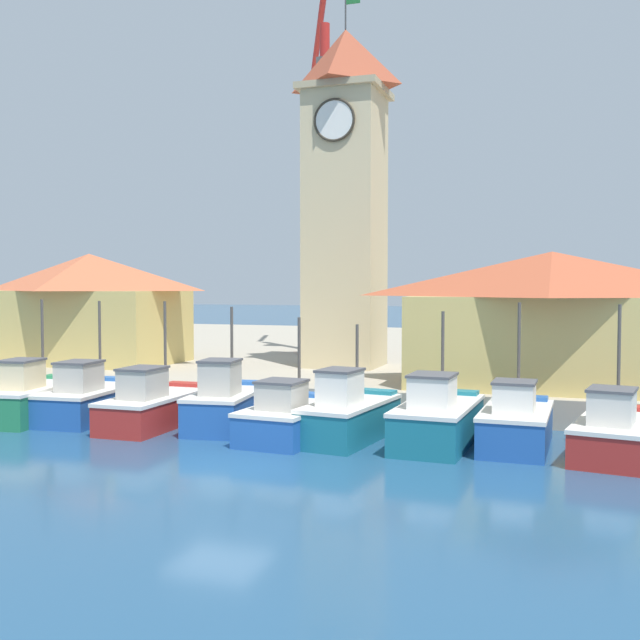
# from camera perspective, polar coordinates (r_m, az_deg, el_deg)

# --- Properties ---
(ground_plane) EXTENTS (300.00, 300.00, 0.00)m
(ground_plane) POSITION_cam_1_polar(r_m,az_deg,el_deg) (20.30, -7.67, -11.29)
(ground_plane) COLOR navy
(quay_wharf) EXTENTS (120.00, 40.00, 1.03)m
(quay_wharf) POSITION_cam_1_polar(r_m,az_deg,el_deg) (47.16, 7.79, -2.66)
(quay_wharf) COLOR #A89E89
(quay_wharf) RESTS_ON ground
(fishing_boat_far_left) EXTENTS (2.51, 4.97, 4.37)m
(fishing_boat_far_left) POSITION_cam_1_polar(r_m,az_deg,el_deg) (29.17, -20.99, -5.58)
(fishing_boat_far_left) COLOR #237A4C
(fishing_boat_far_left) RESTS_ON ground
(fishing_boat_left_outer) EXTENTS (2.38, 4.88, 4.30)m
(fishing_boat_left_outer) POSITION_cam_1_polar(r_m,az_deg,el_deg) (28.53, -17.06, -5.78)
(fishing_boat_left_outer) COLOR #2356A8
(fishing_boat_left_outer) RESTS_ON ground
(fishing_boat_left_inner) EXTENTS (2.06, 5.10, 4.32)m
(fishing_boat_left_inner) POSITION_cam_1_polar(r_m,az_deg,el_deg) (26.65, -12.44, -6.38)
(fishing_boat_left_inner) COLOR #AD2823
(fishing_boat_left_inner) RESTS_ON ground
(fishing_boat_mid_left) EXTENTS (2.42, 4.49, 4.14)m
(fishing_boat_mid_left) POSITION_cam_1_polar(r_m,az_deg,el_deg) (25.87, -7.13, -6.39)
(fishing_boat_mid_left) COLOR #2356A8
(fishing_boat_mid_left) RESTS_ON ground
(fishing_boat_center) EXTENTS (2.50, 4.54, 3.85)m
(fishing_boat_center) POSITION_cam_1_polar(r_m,az_deg,el_deg) (23.99, -2.20, -7.43)
(fishing_boat_center) COLOR #2356A8
(fishing_boat_center) RESTS_ON ground
(fishing_boat_mid_right) EXTENTS (2.41, 4.69, 3.63)m
(fishing_boat_mid_right) POSITION_cam_1_polar(r_m,az_deg,el_deg) (23.75, 2.23, -7.26)
(fishing_boat_mid_right) COLOR #196B7F
(fishing_boat_mid_right) RESTS_ON ground
(fishing_boat_right_inner) EXTENTS (2.29, 4.93, 4.07)m
(fishing_boat_right_inner) POSITION_cam_1_polar(r_m,az_deg,el_deg) (23.32, 8.95, -7.47)
(fishing_boat_right_inner) COLOR #196B7F
(fishing_boat_right_inner) RESTS_ON ground
(fishing_boat_right_outer) EXTENTS (2.11, 4.33, 4.36)m
(fishing_boat_right_outer) POSITION_cam_1_polar(r_m,az_deg,el_deg) (23.40, 14.72, -7.62)
(fishing_boat_right_outer) COLOR #2356A8
(fishing_boat_right_outer) RESTS_ON ground
(fishing_boat_far_right) EXTENTS (2.73, 4.82, 4.33)m
(fishing_boat_far_right) POSITION_cam_1_polar(r_m,az_deg,el_deg) (23.07, 21.53, -7.98)
(fishing_boat_far_right) COLOR #AD2823
(fishing_boat_far_right) RESTS_ON ground
(clock_tower) EXTENTS (3.83, 3.83, 17.39)m
(clock_tower) POSITION_cam_1_polar(r_m,az_deg,el_deg) (35.75, 1.94, 9.79)
(clock_tower) COLOR beige
(clock_tower) RESTS_ON quay_wharf
(warehouse_left) EXTENTS (9.10, 5.78, 5.41)m
(warehouse_left) POSITION_cam_1_polar(r_m,az_deg,el_deg) (38.95, -17.15, 0.97)
(warehouse_left) COLOR tan
(warehouse_left) RESTS_ON quay_wharf
(warehouse_right) EXTENTS (10.71, 6.16, 5.13)m
(warehouse_right) POSITION_cam_1_polar(r_m,az_deg,el_deg) (29.71, 17.21, 0.18)
(warehouse_right) COLOR tan
(warehouse_right) RESTS_ON quay_wharf
(port_crane_far) EXTENTS (4.69, 9.07, 20.53)m
(port_crane_far) POSITION_cam_1_polar(r_m,az_deg,el_deg) (42.85, 0.31, 7.59)
(port_crane_far) COLOR maroon
(port_crane_far) RESTS_ON quay_wharf
(dock_worker_near_tower) EXTENTS (0.34, 0.22, 1.62)m
(dock_worker_near_tower) POSITION_cam_1_polar(r_m,az_deg,el_deg) (27.92, 8.90, -3.55)
(dock_worker_near_tower) COLOR #33333D
(dock_worker_near_tower) RESTS_ON quay_wharf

